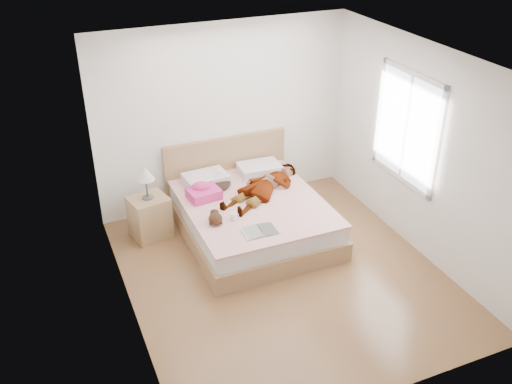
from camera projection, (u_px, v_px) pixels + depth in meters
ground at (284, 274)px, 6.85m from camera, size 4.00×4.00×0.00m
woman at (264, 184)px, 7.57m from camera, size 1.54×1.26×0.20m
hair at (213, 181)px, 7.77m from camera, size 0.51×0.61×0.09m
phone at (218, 172)px, 7.68m from camera, size 0.09×0.11×0.06m
room_shell at (407, 128)px, 6.97m from camera, size 4.00×4.00×4.00m
bed at (251, 214)px, 7.55m from camera, size 1.80×2.08×1.00m
towel at (203, 192)px, 7.42m from camera, size 0.44×0.37×0.21m
magazine at (260, 231)px, 6.74m from camera, size 0.43×0.29×0.03m
coffee_mug at (234, 216)px, 6.96m from camera, size 0.12×0.09×0.09m
plush_toy at (215, 218)px, 6.88m from camera, size 0.21×0.28×0.14m
nightstand at (149, 214)px, 7.44m from camera, size 0.55×0.51×1.01m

